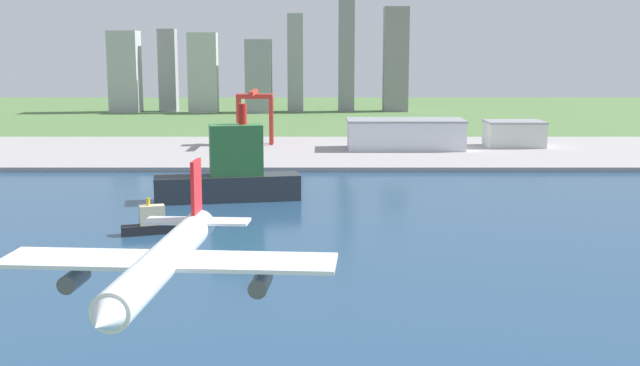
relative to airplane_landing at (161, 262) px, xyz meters
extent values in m
plane|color=#4F733E|center=(6.51, 187.39, -37.58)|extent=(2400.00, 2400.00, 0.00)
cube|color=navy|center=(6.51, 127.39, -37.51)|extent=(840.00, 360.00, 0.15)
cube|color=#9B9696|center=(6.51, 377.39, -36.33)|extent=(840.00, 140.00, 2.50)
cylinder|color=white|center=(0.02, 0.28, 0.15)|extent=(7.01, 39.57, 4.15)
cone|color=white|center=(-1.54, -21.00, 0.15)|extent=(4.26, 4.84, 3.94)
cube|color=white|center=(0.16, 2.25, -0.48)|extent=(41.57, 11.63, 0.50)
cube|color=red|center=(1.31, 17.95, 4.71)|extent=(0.84, 4.75, 9.96)
cube|color=white|center=(1.31, 17.95, 0.98)|extent=(15.05, 5.40, 0.36)
cylinder|color=#4C4F54|center=(11.54, 0.23, -2.76)|extent=(2.68, 5.66, 2.28)
cylinder|color=#4C4F54|center=(-11.38, 1.91, -2.76)|extent=(2.68, 5.66, 2.28)
cube|color=black|center=(-36.99, 172.77, -35.83)|extent=(23.46, 11.97, 3.21)
cube|color=beige|center=(-38.21, 172.36, -30.91)|extent=(9.19, 6.50, 6.62)
cylinder|color=yellow|center=(-39.31, 171.99, -26.32)|extent=(1.16, 1.16, 2.57)
cube|color=#2D3338|center=(-19.52, 232.37, -32.18)|extent=(60.98, 24.65, 10.51)
cube|color=#337238|center=(-15.81, 233.04, -16.49)|extent=(23.17, 15.63, 20.86)
cylinder|color=red|center=(-12.89, 233.57, -1.86)|extent=(3.43, 3.43, 8.41)
cube|color=#B72D23|center=(-31.97, 401.59, -20.78)|extent=(2.20, 2.20, 28.61)
cube|color=#B72D23|center=(-11.72, 401.59, -20.78)|extent=(2.20, 2.20, 28.61)
cube|color=#B72D23|center=(-31.97, 409.59, -20.78)|extent=(2.20, 2.20, 28.61)
cube|color=#B72D23|center=(-11.72, 409.59, -20.78)|extent=(2.20, 2.20, 28.61)
cube|color=#B72D23|center=(-21.85, 405.59, -5.07)|extent=(22.65, 10.00, 2.80)
cube|color=#B72D23|center=(-21.85, 396.07, -2.27)|extent=(2.60, 38.07, 2.60)
cube|color=silver|center=(69.62, 382.73, -26.80)|extent=(68.29, 30.22, 16.56)
cube|color=gray|center=(69.62, 382.73, -17.92)|extent=(69.66, 30.82, 1.20)
cube|color=silver|center=(137.51, 394.48, -27.83)|extent=(34.20, 24.31, 14.50)
cube|color=gray|center=(137.51, 394.48, -19.98)|extent=(34.89, 24.80, 1.20)
cube|color=#A2A5AB|center=(-169.99, 686.50, 1.35)|extent=(27.96, 25.67, 77.88)
cube|color=gray|center=(-129.77, 695.00, 2.33)|extent=(16.88, 15.71, 79.82)
cube|color=#A7AEA9|center=(-93.35, 679.21, 0.44)|extent=(27.79, 15.10, 76.04)
cube|color=gray|center=(-40.23, 680.80, -2.72)|extent=(24.52, 25.45, 69.73)
cube|color=gray|center=(-5.12, 690.73, 9.51)|extent=(14.82, 19.76, 94.19)
cube|color=gray|center=(44.34, 693.55, 38.14)|extent=(15.18, 18.07, 151.44)
cube|color=gray|center=(92.74, 696.88, 12.88)|extent=(23.71, 21.19, 100.93)
camera|label=1|loc=(18.69, -92.40, 25.32)|focal=44.90mm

